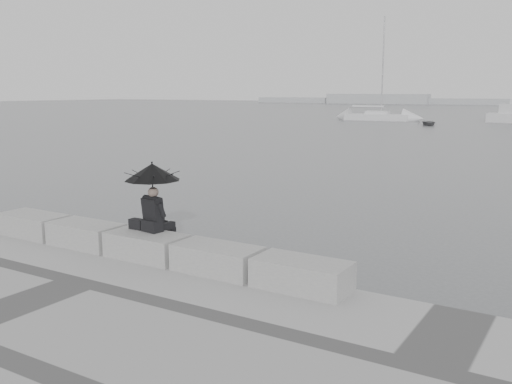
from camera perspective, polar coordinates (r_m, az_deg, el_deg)
The scene contains 10 objects.
ground at distance 11.93m, azimuth -9.29°, elevation -8.32°, with size 360.00×360.00×0.00m, color #4D5053.
stone_block_far_left at distance 13.86m, azimuth -21.35°, elevation -3.08°, with size 1.60×0.80×0.50m, color gray.
stone_block_left at distance 12.58m, azimuth -16.64°, elevation -4.10°, with size 1.60×0.80×0.50m, color gray.
stone_block_centre at distance 11.40m, azimuth -10.88°, elevation -5.32°, with size 1.60×0.80×0.50m, color gray.
stone_block_right at distance 10.36m, azimuth -3.86°, elevation -6.72°, with size 1.60×0.80×0.50m, color gray.
stone_block_far_right at distance 9.52m, azimuth 4.60°, elevation -8.26°, with size 1.60×0.80×0.50m, color gray.
seated_person at distance 11.30m, azimuth -10.35°, elevation 0.99°, with size 1.09×1.09×1.39m.
bag at distance 11.72m, azimuth -11.79°, elevation -3.15°, with size 0.32×0.18×0.20m, color black.
sailboat_left at distance 74.90m, azimuth 12.01°, elevation 7.42°, with size 8.32×3.18×12.90m.
dinghy at distance 65.64m, azimuth 16.86°, elevation 6.64°, with size 3.13×1.32×0.53m, color slate.
Camera 1 is at (7.46, -8.52, 3.74)m, focal length 40.00 mm.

